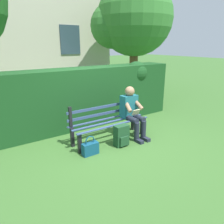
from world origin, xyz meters
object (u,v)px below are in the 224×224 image
(backpack, at_px, (121,136))
(handbag, at_px, (90,148))
(person_seated, at_px, (132,111))
(tree_far, at_px, (131,19))
(park_bench, at_px, (108,121))

(backpack, distance_m, handbag, 0.75)
(person_seated, relative_size, tree_far, 0.26)
(park_bench, height_order, handbag, park_bench)
(park_bench, xyz_separation_m, tree_far, (-3.34, -3.35, 2.58))
(park_bench, xyz_separation_m, person_seated, (-0.56, 0.17, 0.20))
(backpack, height_order, tree_far, tree_far)
(handbag, height_order, tree_far, tree_far)
(person_seated, height_order, backpack, person_seated)
(backpack, relative_size, handbag, 1.16)
(backpack, distance_m, tree_far, 5.74)
(park_bench, height_order, person_seated, person_seated)
(park_bench, distance_m, backpack, 0.49)
(backpack, relative_size, tree_far, 0.10)
(backpack, bearing_deg, park_bench, -83.21)
(backpack, xyz_separation_m, handbag, (0.74, -0.03, -0.09))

